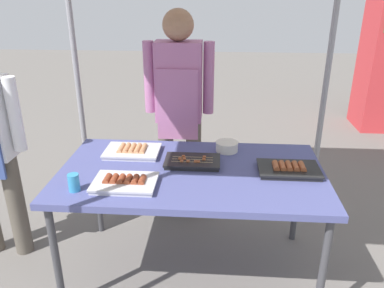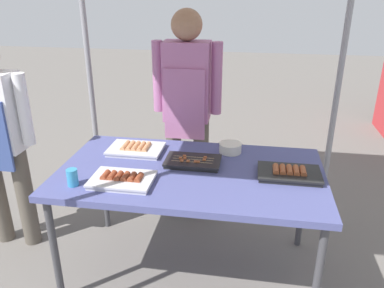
{
  "view_description": "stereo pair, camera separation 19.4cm",
  "coord_description": "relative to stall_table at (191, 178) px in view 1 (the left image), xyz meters",
  "views": [
    {
      "loc": [
        0.15,
        -2.08,
        1.79
      ],
      "look_at": [
        0.0,
        0.05,
        0.9
      ],
      "focal_mm": 35.92,
      "sensor_mm": 36.0,
      "label": 1
    },
    {
      "loc": [
        0.35,
        -2.06,
        1.79
      ],
      "look_at": [
        0.0,
        0.05,
        0.9
      ],
      "focal_mm": 35.92,
      "sensor_mm": 36.0,
      "label": 2
    }
  ],
  "objects": [
    {
      "name": "stall_table",
      "position": [
        0.0,
        0.0,
        0.0
      ],
      "size": [
        1.6,
        0.9,
        0.75
      ],
      "color": "#4C518C",
      "rests_on": "ground"
    },
    {
      "name": "tray_spring_rolls",
      "position": [
        -0.41,
        0.21,
        0.07
      ],
      "size": [
        0.36,
        0.25,
        0.05
      ],
      "color": "silver",
      "rests_on": "stall_table"
    },
    {
      "name": "vendor_woman",
      "position": [
        -0.14,
        0.7,
        0.28
      ],
      "size": [
        0.52,
        0.23,
        1.64
      ],
      "rotation": [
        0.0,
        0.0,
        3.14
      ],
      "color": "#595147",
      "rests_on": "ground"
    },
    {
      "name": "tray_pork_links",
      "position": [
        -0.36,
        -0.22,
        0.07
      ],
      "size": [
        0.35,
        0.25,
        0.06
      ],
      "color": "silver",
      "rests_on": "stall_table"
    },
    {
      "name": "condiment_bowl",
      "position": [
        0.22,
        0.3,
        0.08
      ],
      "size": [
        0.15,
        0.15,
        0.06
      ],
      "primitive_type": "cylinder",
      "color": "silver",
      "rests_on": "stall_table"
    },
    {
      "name": "tray_grilled_sausages",
      "position": [
        0.58,
        0.01,
        0.07
      ],
      "size": [
        0.36,
        0.24,
        0.06
      ],
      "color": "black",
      "rests_on": "stall_table"
    },
    {
      "name": "tray_meat_skewers",
      "position": [
        -0.0,
        0.08,
        0.07
      ],
      "size": [
        0.34,
        0.21,
        0.04
      ],
      "color": "black",
      "rests_on": "stall_table"
    },
    {
      "name": "drink_cup_near_edge",
      "position": [
        -0.62,
        -0.3,
        0.1
      ],
      "size": [
        0.06,
        0.06,
        0.1
      ],
      "primitive_type": "cylinder",
      "color": "#338CBF",
      "rests_on": "stall_table"
    },
    {
      "name": "ground_plane",
      "position": [
        0.0,
        0.0,
        -0.7
      ],
      "size": [
        18.0,
        18.0,
        0.0
      ],
      "primitive_type": "plane",
      "color": "#66605B"
    }
  ]
}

